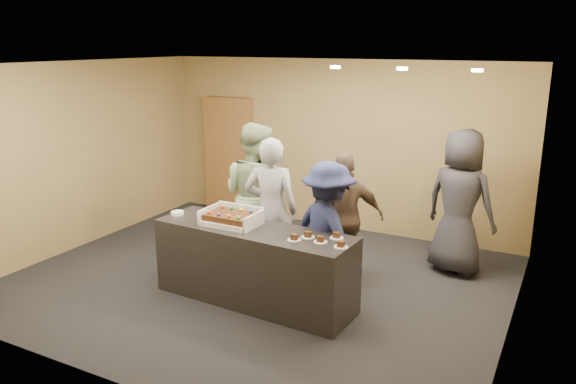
% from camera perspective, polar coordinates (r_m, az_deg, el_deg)
% --- Properties ---
extents(room, '(6.04, 6.00, 2.70)m').
position_cam_1_polar(room, '(6.84, -3.25, 1.41)').
color(room, black).
rests_on(room, ground).
extents(serving_counter, '(2.43, 0.83, 0.90)m').
position_cam_1_polar(serving_counter, '(6.58, -3.45, -7.42)').
color(serving_counter, black).
rests_on(serving_counter, floor).
extents(storage_cabinet, '(0.92, 0.15, 2.03)m').
position_cam_1_polar(storage_cabinet, '(9.95, -6.05, 3.73)').
color(storage_cabinet, brown).
rests_on(storage_cabinet, floor).
extents(cake_box, '(0.65, 0.45, 0.19)m').
position_cam_1_polar(cake_box, '(6.58, -5.70, -2.86)').
color(cake_box, white).
rests_on(cake_box, serving_counter).
extents(sheet_cake, '(0.55, 0.38, 0.11)m').
position_cam_1_polar(sheet_cake, '(6.54, -5.83, -2.48)').
color(sheet_cake, '#3B1F0D').
rests_on(sheet_cake, cake_box).
extents(plate_stack, '(0.16, 0.16, 0.04)m').
position_cam_1_polar(plate_stack, '(7.03, -11.17, -2.11)').
color(plate_stack, white).
rests_on(plate_stack, serving_counter).
extents(slice_a, '(0.15, 0.15, 0.07)m').
position_cam_1_polar(slice_a, '(6.02, 0.65, -4.71)').
color(slice_a, white).
rests_on(slice_a, serving_counter).
extents(slice_b, '(0.15, 0.15, 0.07)m').
position_cam_1_polar(slice_b, '(6.11, 2.05, -4.43)').
color(slice_b, white).
rests_on(slice_b, serving_counter).
extents(slice_c, '(0.15, 0.15, 0.07)m').
position_cam_1_polar(slice_c, '(5.98, 3.32, -4.90)').
color(slice_c, white).
rests_on(slice_c, serving_counter).
extents(slice_d, '(0.15, 0.15, 0.07)m').
position_cam_1_polar(slice_d, '(6.11, 4.97, -4.49)').
color(slice_d, white).
rests_on(slice_d, serving_counter).
extents(slice_e, '(0.15, 0.15, 0.07)m').
position_cam_1_polar(slice_e, '(5.85, 5.40, -5.39)').
color(slice_e, white).
rests_on(slice_e, serving_counter).
extents(person_server_grey, '(0.77, 0.61, 1.85)m').
position_cam_1_polar(person_server_grey, '(6.99, -1.72, -1.89)').
color(person_server_grey, '#949498').
rests_on(person_server_grey, floor).
extents(person_sage_man, '(1.04, 0.86, 1.95)m').
position_cam_1_polar(person_sage_man, '(7.51, -3.37, -0.30)').
color(person_sage_man, '#8BA174').
rests_on(person_sage_man, floor).
extents(person_navy_man, '(1.24, 1.05, 1.66)m').
position_cam_1_polar(person_navy_man, '(6.50, 4.09, -4.11)').
color(person_navy_man, '#1C2146').
rests_on(person_navy_man, floor).
extents(person_brown_extra, '(1.04, 0.84, 1.65)m').
position_cam_1_polar(person_brown_extra, '(7.06, 5.82, -2.61)').
color(person_brown_extra, '#4E3B2C').
rests_on(person_brown_extra, floor).
extents(person_dark_suit, '(1.06, 0.84, 1.91)m').
position_cam_1_polar(person_dark_suit, '(7.56, 17.08, -0.99)').
color(person_dark_suit, '#25252A').
rests_on(person_dark_suit, floor).
extents(ceiling_spotlights, '(1.72, 0.12, 0.03)m').
position_cam_1_polar(ceiling_spotlights, '(6.46, 11.52, 12.18)').
color(ceiling_spotlights, '#FFEAC6').
rests_on(ceiling_spotlights, ceiling).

